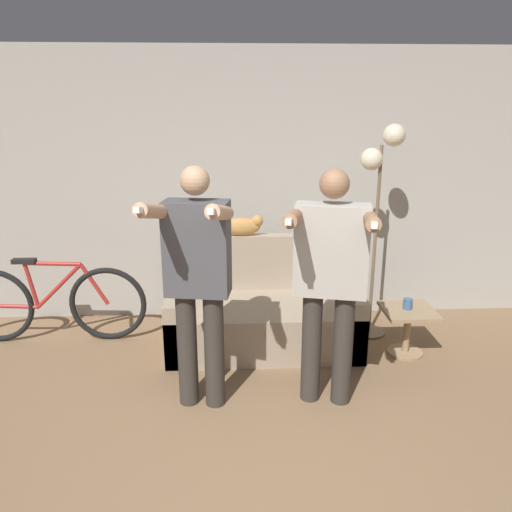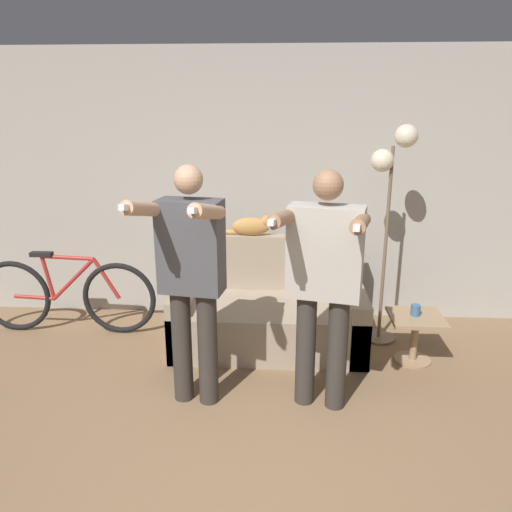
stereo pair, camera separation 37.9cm
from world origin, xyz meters
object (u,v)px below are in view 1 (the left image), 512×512
at_px(person_left, 197,274).
at_px(person_right, 330,273).
at_px(couch, 263,313).
at_px(cat, 243,226).
at_px(cup, 408,304).
at_px(side_table, 408,322).
at_px(floor_lamp, 380,178).
at_px(bicycle, 52,303).

xyz_separation_m(person_left, person_right, (0.89, 0.00, -0.00)).
relative_size(couch, cat, 3.47).
bearing_deg(cup, side_table, -52.20).
relative_size(floor_lamp, bicycle, 1.13).
xyz_separation_m(couch, person_right, (0.39, -0.97, 0.71)).
bearing_deg(cup, couch, 167.90).
bearing_deg(cat, side_table, -23.25).
relative_size(person_left, person_right, 1.01).
relative_size(cat, cup, 5.23).
height_order(cup, bicycle, bicycle).
bearing_deg(floor_lamp, person_right, -119.52).
bearing_deg(side_table, cat, 156.75).
bearing_deg(couch, floor_lamp, 7.74).
bearing_deg(couch, cup, -12.10).
xyz_separation_m(side_table, bicycle, (-3.13, 0.39, 0.07)).
bearing_deg(cup, person_right, -139.20).
bearing_deg(floor_lamp, person_left, -143.91).
height_order(couch, person_left, person_left).
height_order(couch, side_table, couch).
distance_m(couch, bicycle, 1.91).
distance_m(side_table, cup, 0.16).
height_order(person_left, cat, person_left).
height_order(person_left, person_right, person_left).
bearing_deg(person_right, cat, 126.19).
distance_m(floor_lamp, cup, 1.11).
xyz_separation_m(person_left, floor_lamp, (1.52, 1.11, 0.48)).
xyz_separation_m(person_left, side_table, (1.72, 0.70, -0.70)).
height_order(couch, cup, couch).
bearing_deg(cat, person_right, -66.49).
bearing_deg(couch, side_table, -12.59).
bearing_deg(person_right, cup, 53.48).
height_order(couch, cat, cat).
relative_size(couch, person_left, 0.97).
xyz_separation_m(person_left, bicycle, (-1.40, 1.09, -0.63)).
height_order(cat, side_table, cat).
relative_size(floor_lamp, cup, 21.05).
bearing_deg(bicycle, cup, -6.97).
bearing_deg(floor_lamp, cup, -64.05).
relative_size(cat, bicycle, 0.28).
bearing_deg(cup, cat, 157.06).
bearing_deg(cat, cup, -22.94).
height_order(person_right, bicycle, person_right).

